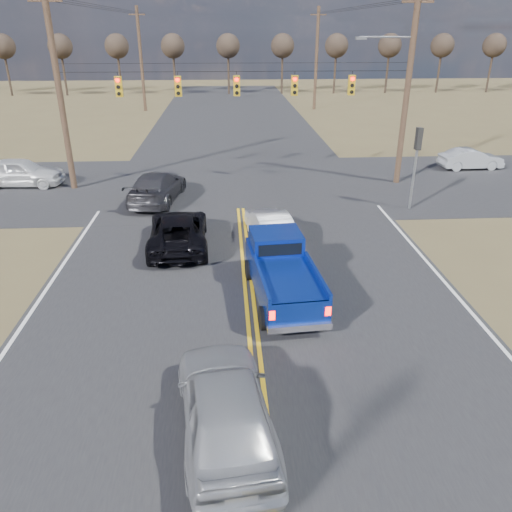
{
  "coord_description": "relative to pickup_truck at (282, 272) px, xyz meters",
  "views": [
    {
      "loc": [
        -0.66,
        -9.01,
        8.04
      ],
      "look_at": [
        0.21,
        5.21,
        1.5
      ],
      "focal_mm": 35.0,
      "sensor_mm": 36.0,
      "label": 1
    }
  ],
  "objects": [
    {
      "name": "dgrey_car_queue",
      "position": [
        -5.21,
        10.3,
        -0.16
      ],
      "size": [
        2.85,
        5.35,
        1.48
      ],
      "primitive_type": "imported",
      "rotation": [
        0.0,
        0.0,
        2.98
      ],
      "color": "#37363C",
      "rests_on": "ground"
    },
    {
      "name": "utility_poles",
      "position": [
        -1.05,
        11.8,
        4.33
      ],
      "size": [
        19.6,
        58.32,
        10.0
      ],
      "color": "#473323",
      "rests_on": "ground"
    },
    {
      "name": "road_main",
      "position": [
        -1.05,
        4.8,
        -0.9
      ],
      "size": [
        14.0,
        120.0,
        0.02
      ],
      "primitive_type": "cube",
      "color": "#28282B",
      "rests_on": "ground"
    },
    {
      "name": "road_cross",
      "position": [
        -1.05,
        12.8,
        -0.9
      ],
      "size": [
        120.0,
        12.0,
        0.02
      ],
      "primitive_type": "cube",
      "color": "#28282B",
      "rests_on": "ground"
    },
    {
      "name": "silver_suv",
      "position": [
        -1.85,
        -5.99,
        -0.09
      ],
      "size": [
        2.44,
        4.92,
        1.61
      ],
      "primitive_type": "imported",
      "rotation": [
        0.0,
        0.0,
        3.26
      ],
      "color": "#9FA1A6",
      "rests_on": "ground"
    },
    {
      "name": "cross_car_west",
      "position": [
        -13.05,
        13.44,
        -0.12
      ],
      "size": [
        2.04,
        4.64,
        1.56
      ],
      "primitive_type": "imported",
      "rotation": [
        0.0,
        0.0,
        1.53
      ],
      "color": "white",
      "rests_on": "ground"
    },
    {
      "name": "signal_gantry",
      "position": [
        -0.55,
        12.58,
        4.17
      ],
      "size": [
        19.6,
        4.83,
        10.0
      ],
      "color": "#473323",
      "rests_on": "ground"
    },
    {
      "name": "pickup_truck",
      "position": [
        0.0,
        0.0,
        0.0
      ],
      "size": [
        2.3,
        5.07,
        1.85
      ],
      "rotation": [
        0.0,
        0.0,
        0.09
      ],
      "color": "black",
      "rests_on": "ground"
    },
    {
      "name": "cross_car_east_near",
      "position": [
        13.47,
        15.49,
        -0.27
      ],
      "size": [
        1.52,
        3.88,
        1.26
      ],
      "primitive_type": "imported",
      "rotation": [
        0.0,
        0.0,
        1.62
      ],
      "color": "#B2B6BA",
      "rests_on": "ground"
    },
    {
      "name": "black_suv",
      "position": [
        -3.67,
        4.38,
        -0.22
      ],
      "size": [
        2.49,
        4.99,
        1.36
      ],
      "primitive_type": "imported",
      "rotation": [
        0.0,
        0.0,
        3.19
      ],
      "color": "black",
      "rests_on": "ground"
    },
    {
      "name": "white_car_queue",
      "position": [
        0.03,
        4.8,
        -0.25
      ],
      "size": [
        1.98,
        4.1,
        1.3
      ],
      "primitive_type": "imported",
      "rotation": [
        0.0,
        0.0,
        3.3
      ],
      "color": "silver",
      "rests_on": "ground"
    },
    {
      "name": "ground",
      "position": [
        -1.05,
        -5.2,
        -0.9
      ],
      "size": [
        160.0,
        160.0,
        0.0
      ],
      "primitive_type": "plane",
      "color": "brown",
      "rests_on": "ground"
    },
    {
      "name": "treeline",
      "position": [
        -1.05,
        21.76,
        4.8
      ],
      "size": [
        87.0,
        117.8,
        7.4
      ],
      "color": "#33261C",
      "rests_on": "ground"
    }
  ]
}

